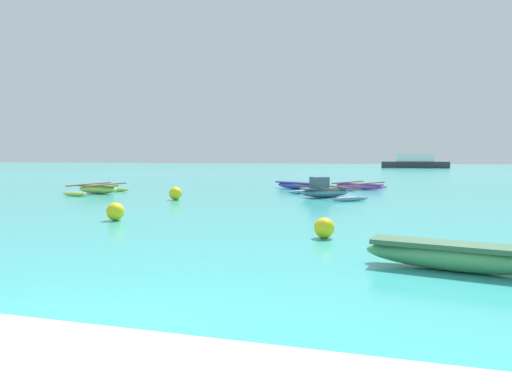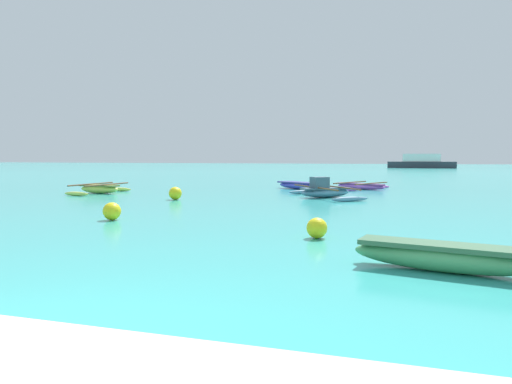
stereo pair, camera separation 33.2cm
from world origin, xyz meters
The scene contains 10 objects.
ground_plane centered at (0.00, 0.00, 0.00)m, with size 240.00×240.00×0.00m.
moored_boat_0 centered at (1.44, 23.36, 0.18)m, with size 3.24×3.93×0.40m.
moored_boat_1 centered at (-1.91, 22.57, 0.23)m, with size 3.02×2.37×0.40m.
moored_boat_2 centered at (3.93, 4.87, 0.25)m, with size 2.98×1.21×0.45m.
moored_boat_3 centered at (0.20, 17.67, 0.31)m, with size 3.96×4.47×0.93m.
moored_boat_4 centered at (-10.91, 16.73, 0.23)m, with size 2.28×3.49×0.49m.
mooring_buoy_0 centered at (1.50, 7.27, 0.23)m, with size 0.47×0.47×0.47m.
mooring_buoy_1 centered at (-4.64, 8.52, 0.26)m, with size 0.52×0.52×0.52m.
mooring_buoy_2 centered at (-5.74, 14.74, 0.28)m, with size 0.55×0.55×0.55m.
distant_ferry centered at (7.73, 76.39, 0.94)m, with size 10.54×2.32×2.32m.
Camera 1 is at (2.75, -2.92, 1.83)m, focal length 32.00 mm.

